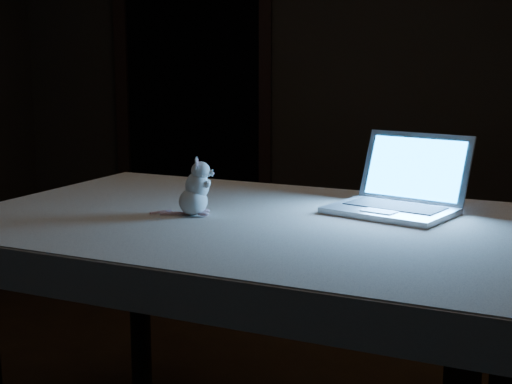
# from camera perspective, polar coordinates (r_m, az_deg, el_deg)

# --- Properties ---
(back_wall) EXTENTS (4.50, 0.04, 2.60)m
(back_wall) POSITION_cam_1_polar(r_m,az_deg,el_deg) (4.90, 7.96, 10.22)
(back_wall) COLOR black
(back_wall) RESTS_ON ground
(doorway) EXTENTS (1.06, 0.36, 2.13)m
(doorway) POSITION_cam_1_polar(r_m,az_deg,el_deg) (5.04, -4.82, 7.61)
(doorway) COLOR black
(doorway) RESTS_ON back_wall
(table) EXTENTS (1.79, 1.41, 0.84)m
(table) POSITION_cam_1_polar(r_m,az_deg,el_deg) (2.27, -0.22, -12.59)
(table) COLOR black
(table) RESTS_ON floor
(tablecloth) EXTENTS (2.00, 1.78, 0.11)m
(tablecloth) POSITION_cam_1_polar(r_m,az_deg,el_deg) (2.18, 0.31, -3.17)
(tablecloth) COLOR beige
(tablecloth) RESTS_ON table
(laptop) EXTENTS (0.45, 0.44, 0.24)m
(laptop) POSITION_cam_1_polar(r_m,az_deg,el_deg) (2.21, 10.37, 1.35)
(laptop) COLOR #BCBCC1
(laptop) RESTS_ON tablecloth
(plush_mouse) EXTENTS (0.16, 0.16, 0.17)m
(plush_mouse) POSITION_cam_1_polar(r_m,az_deg,el_deg) (2.17, -4.87, 0.40)
(plush_mouse) COLOR silver
(plush_mouse) RESTS_ON tablecloth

